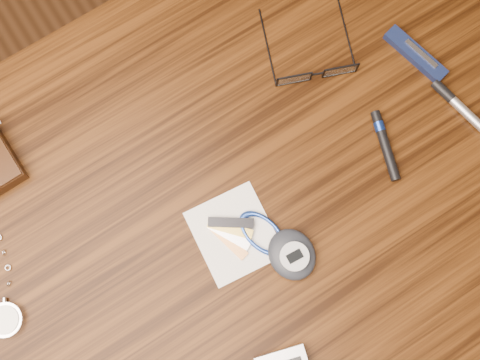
# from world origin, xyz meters

# --- Properties ---
(ground) EXTENTS (3.80, 3.80, 0.00)m
(ground) POSITION_xyz_m (0.00, 0.00, 0.00)
(ground) COLOR #472814
(ground) RESTS_ON ground
(desk) EXTENTS (1.00, 0.70, 0.75)m
(desk) POSITION_xyz_m (0.00, 0.00, 0.65)
(desk) COLOR #391D09
(desk) RESTS_ON ground
(eyeglasses) EXTENTS (0.15, 0.15, 0.03)m
(eyeglasses) POSITION_xyz_m (0.24, 0.10, 0.76)
(eyeglasses) COLOR black
(eyeglasses) RESTS_ON desk
(pocket_watch) EXTENTS (0.10, 0.34, 0.01)m
(pocket_watch) POSITION_xyz_m (-0.27, 0.05, 0.76)
(pocket_watch) COLOR silver
(pocket_watch) RESTS_ON desk
(pedometer) EXTENTS (0.06, 0.07, 0.03)m
(pedometer) POSITION_xyz_m (0.07, -0.09, 0.76)
(pedometer) COLOR black
(pedometer) RESTS_ON desk
(notepad_keys) EXTENTS (0.12, 0.12, 0.01)m
(notepad_keys) POSITION_xyz_m (0.04, -0.04, 0.75)
(notepad_keys) COLOR white
(notepad_keys) RESTS_ON desk
(pocket_knife) EXTENTS (0.04, 0.10, 0.01)m
(pocket_knife) POSITION_xyz_m (0.37, 0.05, 0.76)
(pocket_knife) COLOR #0B1832
(pocket_knife) RESTS_ON desk
(silver_pen) EXTENTS (0.04, 0.16, 0.01)m
(silver_pen) POSITION_xyz_m (0.38, -0.06, 0.76)
(silver_pen) COLOR #BCBCC1
(silver_pen) RESTS_ON desk
(black_blue_pen) EXTENTS (0.04, 0.10, 0.01)m
(black_blue_pen) POSITION_xyz_m (0.26, -0.03, 0.76)
(black_blue_pen) COLOR black
(black_blue_pen) RESTS_ON desk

